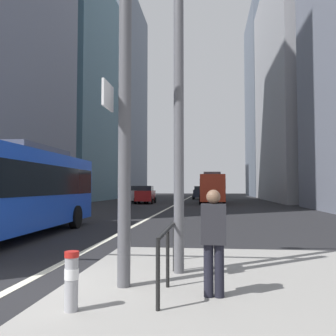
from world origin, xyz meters
name	(u,v)px	position (x,y,z in m)	size (l,w,h in m)	color
ground_plane	(160,212)	(0.00, 20.00, 0.00)	(160.00, 160.00, 0.00)	black
lane_centre_line	(174,205)	(0.00, 30.00, 0.01)	(0.20, 80.00, 0.01)	beige
office_tower_left_mid	(68,90)	(-16.00, 42.41, 15.24)	(10.79, 18.04, 30.48)	slate
office_tower_left_far	(109,100)	(-16.00, 63.70, 18.92)	(12.07, 18.44, 37.83)	slate
office_tower_right_mid	(310,88)	(17.00, 44.22, 15.09)	(11.52, 24.55, 30.19)	#9E9EA3
office_tower_right_far	(277,104)	(17.00, 68.64, 18.32)	(10.91, 17.91, 36.65)	slate
city_bus_blue_oncoming	(4,186)	(-3.45, 5.68, 1.84)	(2.95, 12.21, 3.40)	blue
city_bus_red_receding	(211,187)	(3.73, 35.79, 1.84)	(2.84, 11.30, 3.40)	red
car_oncoming_mid	(145,194)	(-3.51, 33.94, 0.99)	(2.22, 4.68, 1.94)	maroon
car_receding_near	(200,193)	(2.07, 48.91, 0.99)	(2.07, 4.37, 1.94)	#232838
car_receding_far	(214,192)	(4.15, 52.63, 0.99)	(2.12, 4.10, 1.94)	#B2A899
car_oncoming_far	(139,194)	(-4.60, 35.72, 0.99)	(2.21, 4.51, 1.94)	silver
street_lamp_post	(179,15)	(2.90, 1.08, 5.28)	(5.50, 0.32, 8.00)	#56565B
bollard_right	(71,278)	(1.64, -1.28, 0.60)	(0.20, 0.20, 0.80)	#99999E
pedestrian_railing	(171,240)	(2.80, 0.63, 0.85)	(0.06, 3.58, 0.98)	black
pedestrian_waiting	(214,237)	(3.56, -0.43, 1.05)	(0.39, 0.25, 1.63)	black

